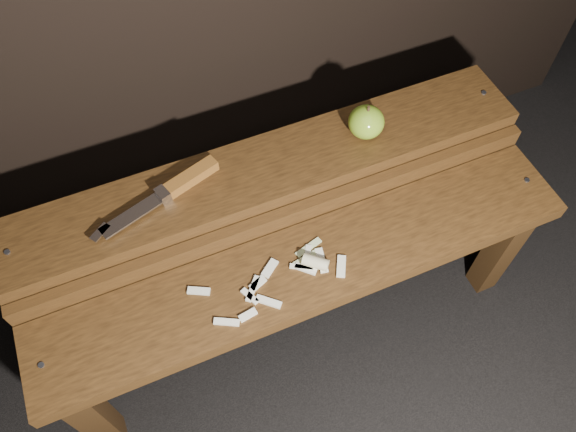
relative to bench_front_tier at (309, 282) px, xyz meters
name	(u,v)px	position (x,y,z in m)	size (l,w,h in m)	color
ground	(296,319)	(0.00, 0.06, -0.35)	(60.00, 60.00, 0.00)	black
bench_front_tier	(309,282)	(0.00, 0.00, 0.00)	(1.20, 0.20, 0.42)	black
bench_rear_tier	(270,189)	(0.00, 0.23, 0.06)	(1.20, 0.21, 0.50)	black
apple	(366,122)	(0.24, 0.23, 0.18)	(0.08, 0.08, 0.09)	olive
knife	(176,187)	(-0.20, 0.25, 0.16)	(0.30, 0.12, 0.03)	brown
apple_scraps	(293,272)	(-0.04, 0.00, 0.07)	(0.34, 0.13, 0.03)	beige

